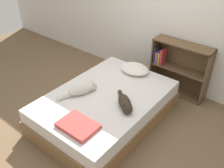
% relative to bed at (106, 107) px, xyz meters
% --- Properties ---
extents(ground_plane, '(8.00, 8.00, 0.00)m').
position_rel_bed_xyz_m(ground_plane, '(0.00, 0.00, -0.21)').
color(ground_plane, brown).
extents(wall_back, '(8.00, 0.06, 2.50)m').
position_rel_bed_xyz_m(wall_back, '(0.00, 1.41, 1.04)').
color(wall_back, silver).
rests_on(wall_back, ground_plane).
extents(bed, '(1.30, 1.89, 0.43)m').
position_rel_bed_xyz_m(bed, '(0.00, 0.00, 0.00)').
color(bed, brown).
rests_on(bed, ground_plane).
extents(pillow, '(0.45, 0.36, 0.11)m').
position_rel_bed_xyz_m(pillow, '(-0.03, 0.74, 0.27)').
color(pillow, white).
rests_on(pillow, bed).
extents(cat_light, '(0.31, 0.54, 0.15)m').
position_rel_bed_xyz_m(cat_light, '(-0.27, -0.16, 0.28)').
color(cat_light, beige).
rests_on(cat_light, bed).
extents(cat_dark, '(0.41, 0.37, 0.15)m').
position_rel_bed_xyz_m(cat_dark, '(0.36, -0.05, 0.28)').
color(cat_dark, '#33281E').
rests_on(cat_dark, bed).
extents(bookshelf, '(0.91, 0.26, 0.86)m').
position_rel_bed_xyz_m(bookshelf, '(0.43, 1.28, 0.23)').
color(bookshelf, brown).
rests_on(bookshelf, ground_plane).
extents(blanket_fold, '(0.44, 0.32, 0.05)m').
position_rel_bed_xyz_m(blanket_fold, '(0.16, -0.67, 0.24)').
color(blanket_fold, '#B2423D').
rests_on(blanket_fold, bed).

